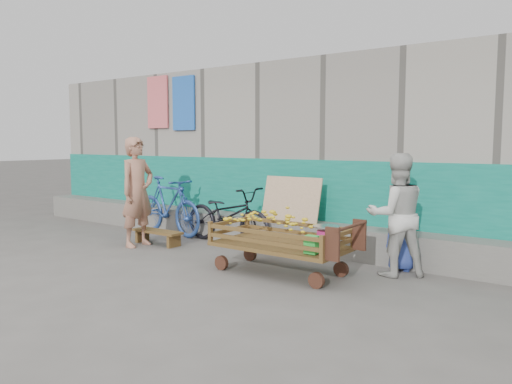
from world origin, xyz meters
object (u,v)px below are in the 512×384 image
Objects in this scene: bicycle_dark at (228,215)px; banana_cart at (278,231)px; bench at (158,234)px; bicycle_blue at (168,206)px; woman at (396,215)px; vendor_man at (137,192)px; child at (402,238)px.

banana_cart is at bearing -118.29° from bicycle_dark.
bicycle_blue is (-0.51, 0.74, 0.36)m from bench.
bicycle_blue is (-4.36, 0.28, -0.24)m from woman.
vendor_man is at bearing -29.99° from woman.
bicycle_dark is at bearing -10.28° from child.
vendor_man is 2.06× the size of child.
woman is 4.37m from bicycle_blue.
vendor_man is at bearing 137.16° from bicycle_dark.
woman is 0.85× the size of bicycle_dark.
banana_cart is 1.06× the size of vendor_man.
bench is 0.53× the size of vendor_man.
bicycle_blue reaches higher than bench.
banana_cart is at bearing -101.86° from bicycle_blue.
bench is at bearing 133.41° from bicycle_dark.
vendor_man reaches higher than bicycle_blue.
bicycle_dark reaches higher than child.
woman is 2.99m from bicycle_dark.
child is 0.47× the size of bicycle_dark.
bench is 3.92m from woman.
woman is 1.81× the size of child.
vendor_man is 1.14× the size of woman.
woman reaches higher than child.
bench is 3.90m from child.
bicycle_dark is (1.05, 1.00, -0.40)m from vendor_man.
vendor_man reaches higher than bicycle_dark.
woman reaches higher than bicycle_blue.
vendor_man is 1.50m from bicycle_dark.
vendor_man reaches higher than woman.
bicycle_dark is 1.03× the size of bicycle_blue.
vendor_man is at bearing 178.67° from banana_cart.
bicycle_dark is at bearing -45.50° from woman.
child is 4.33m from bicycle_blue.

